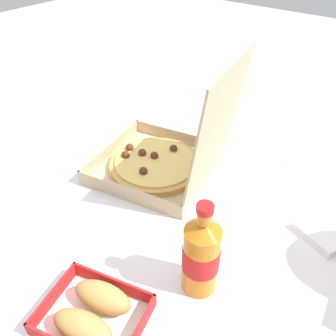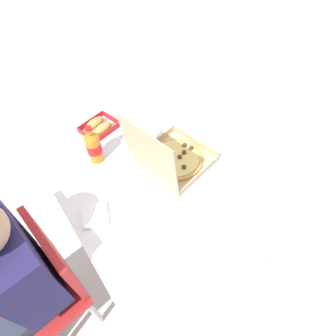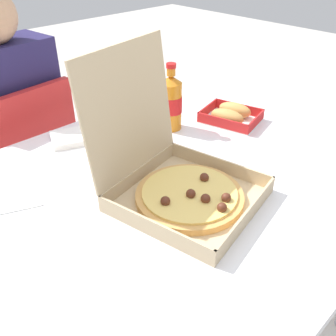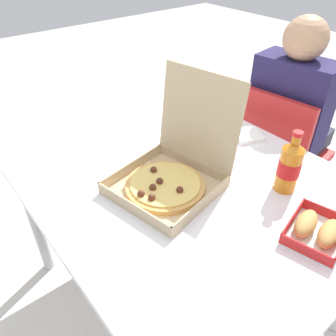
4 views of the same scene
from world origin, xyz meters
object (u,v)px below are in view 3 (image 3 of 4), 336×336
(chair, at_px, (25,166))
(napkin_pile, at_px, (69,138))
(pizza_box_open, at_px, (179,180))
(bread_side_box, at_px, (231,115))
(cola_bottle, at_px, (171,102))
(diner_person, at_px, (5,116))

(chair, height_order, napkin_pile, chair)
(chair, xyz_separation_m, pizza_box_open, (0.08, -0.79, 0.29))
(chair, distance_m, pizza_box_open, 0.85)
(pizza_box_open, height_order, bread_side_box, pizza_box_open)
(chair, distance_m, cola_bottle, 0.69)
(diner_person, height_order, napkin_pile, diner_person)
(diner_person, bearing_deg, napkin_pile, -83.75)
(diner_person, height_order, pizza_box_open, diner_person)
(pizza_box_open, xyz_separation_m, cola_bottle, (0.26, 0.29, 0.04))
(napkin_pile, bearing_deg, chair, 96.15)
(chair, distance_m, napkin_pile, 0.42)
(bread_side_box, bearing_deg, diner_person, 128.30)
(chair, height_order, diner_person, diner_person)
(pizza_box_open, distance_m, bread_side_box, 0.48)
(pizza_box_open, height_order, cola_bottle, pizza_box_open)
(chair, xyz_separation_m, diner_person, (-0.01, 0.06, 0.21))
(diner_person, xyz_separation_m, napkin_pile, (0.04, -0.40, 0.04))
(diner_person, relative_size, cola_bottle, 5.14)
(chair, bearing_deg, napkin_pile, -83.85)
(pizza_box_open, bearing_deg, cola_bottle, 48.39)
(pizza_box_open, bearing_deg, bread_side_box, 21.90)
(chair, height_order, bread_side_box, chair)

